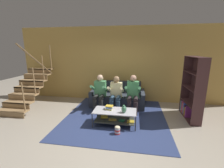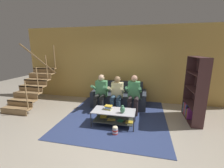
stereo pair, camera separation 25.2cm
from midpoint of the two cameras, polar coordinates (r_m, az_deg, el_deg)
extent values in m
plane|color=#AA9F8F|center=(4.05, 1.71, -17.21)|extent=(16.80, 16.80, 0.00)
cube|color=tan|center=(5.96, 6.33, 7.33)|extent=(8.40, 0.12, 2.90)
cube|color=#A58155|center=(5.76, -31.54, -7.93)|extent=(0.99, 0.28, 0.04)
cube|color=#91714A|center=(5.70, -32.34, -9.02)|extent=(0.99, 0.02, 0.19)
cube|color=#A58155|center=(5.89, -29.91, -5.39)|extent=(0.99, 0.28, 0.04)
cube|color=#91714A|center=(5.82, -30.67, -6.43)|extent=(0.99, 0.02, 0.19)
cube|color=#A58155|center=(6.04, -28.37, -2.96)|extent=(0.99, 0.28, 0.04)
cube|color=#91714A|center=(5.96, -29.09, -3.95)|extent=(0.99, 0.02, 0.19)
cube|color=#A58155|center=(6.20, -26.91, -0.65)|extent=(0.99, 0.28, 0.04)
cube|color=#91714A|center=(6.12, -27.59, -1.59)|extent=(0.99, 0.02, 0.19)
cube|color=#A58155|center=(6.37, -25.53, 1.54)|extent=(0.99, 0.28, 0.04)
cube|color=#91714A|center=(6.28, -26.17, 0.66)|extent=(0.99, 0.02, 0.19)
cube|color=#A58155|center=(6.55, -24.22, 3.61)|extent=(0.99, 0.28, 0.04)
cube|color=#91714A|center=(6.46, -24.83, 2.78)|extent=(0.99, 0.02, 0.19)
cube|color=#A58155|center=(6.75, -22.98, 5.56)|extent=(0.99, 0.28, 0.04)
cube|color=#91714A|center=(6.66, -23.56, 4.79)|extent=(0.99, 0.02, 0.19)
cylinder|color=#A58155|center=(5.32, -28.62, -3.88)|extent=(0.04, 0.04, 0.90)
cylinder|color=#A58155|center=(5.65, -25.40, 1.25)|extent=(0.04, 0.04, 0.90)
cylinder|color=#A58155|center=(6.03, -22.56, 5.77)|extent=(0.04, 0.04, 0.90)
cylinder|color=#A58155|center=(6.46, -20.04, 9.71)|extent=(0.04, 0.04, 0.90)
cylinder|color=brown|center=(5.78, -24.35, 7.98)|extent=(0.05, 1.69, 1.15)
cube|color=#2E343F|center=(5.55, 4.05, -6.02)|extent=(1.66, 0.92, 0.45)
cube|color=#272C35|center=(5.78, 4.67, -0.84)|extent=(1.66, 0.18, 0.40)
cube|color=#2E343F|center=(5.72, -4.87, -4.80)|extent=(0.13, 0.92, 0.57)
cube|color=#2E343F|center=(5.48, 13.41, -5.95)|extent=(0.13, 0.92, 0.57)
cylinder|color=#262625|center=(4.99, -4.84, -8.31)|extent=(0.14, 0.14, 0.45)
cylinder|color=#262625|center=(4.93, -2.60, -8.51)|extent=(0.14, 0.14, 0.45)
cylinder|color=#262625|center=(5.06, -4.30, -4.76)|extent=(0.14, 0.42, 0.14)
cylinder|color=#262625|center=(5.00, -2.10, -4.92)|extent=(0.14, 0.42, 0.14)
cube|color=#4E9260|center=(5.16, -2.61, -1.71)|extent=(0.38, 0.22, 0.54)
cylinder|color=#4E9260|center=(5.03, -5.39, -1.49)|extent=(0.09, 0.49, 0.31)
cylinder|color=#4E9260|center=(4.92, -0.88, -1.76)|extent=(0.09, 0.49, 0.31)
sphere|color=beige|center=(5.07, -2.65, 2.41)|extent=(0.21, 0.21, 0.21)
ellipsoid|color=black|center=(5.09, -2.60, 2.74)|extent=(0.21, 0.21, 0.13)
cylinder|color=#2B435A|center=(4.86, 1.49, -8.86)|extent=(0.14, 0.14, 0.45)
cylinder|color=#2B435A|center=(4.83, 3.85, -9.03)|extent=(0.14, 0.14, 0.45)
cylinder|color=#2B435A|center=(4.93, 1.91, -5.20)|extent=(0.14, 0.42, 0.14)
cylinder|color=#2B435A|center=(4.90, 4.22, -5.35)|extent=(0.14, 0.42, 0.14)
cube|color=beige|center=(5.05, 3.48, -2.25)|extent=(0.38, 0.22, 0.51)
cylinder|color=beige|center=(4.90, 0.80, -2.09)|extent=(0.09, 0.49, 0.31)
cylinder|color=beige|center=(4.84, 5.53, -2.35)|extent=(0.09, 0.49, 0.31)
sphere|color=#94734F|center=(4.96, 3.54, 1.76)|extent=(0.21, 0.21, 0.21)
ellipsoid|color=black|center=(4.98, 3.58, 2.10)|extent=(0.21, 0.21, 0.13)
cylinder|color=#2C2225|center=(4.79, 8.10, -9.31)|extent=(0.14, 0.14, 0.45)
cylinder|color=#2C2225|center=(4.78, 10.52, -9.45)|extent=(0.14, 0.14, 0.45)
cylinder|color=#2C2225|center=(4.86, 8.37, -5.60)|extent=(0.14, 0.42, 0.14)
cylinder|color=#2C2225|center=(4.86, 10.74, -5.73)|extent=(0.14, 0.42, 0.14)
cube|color=#49915E|center=(4.99, 9.80, -2.28)|extent=(0.38, 0.22, 0.57)
cylinder|color=#49915E|center=(4.81, 7.29, -2.06)|extent=(0.09, 0.49, 0.31)
cylinder|color=#49915E|center=(4.79, 12.14, -2.31)|extent=(0.09, 0.49, 0.31)
sphere|color=tan|center=(4.90, 9.97, 2.10)|extent=(0.21, 0.21, 0.21)
ellipsoid|color=black|center=(4.91, 9.99, 2.44)|extent=(0.21, 0.21, 0.13)
cube|color=#BCB9C3|center=(4.13, 2.45, -10.23)|extent=(1.16, 0.56, 0.02)
cube|color=#3B3F34|center=(4.24, 2.42, -13.48)|extent=(1.07, 0.52, 0.02)
cylinder|color=#333335|center=(4.11, -6.26, -13.49)|extent=(0.03, 0.03, 0.42)
cylinder|color=#333335|center=(3.93, 10.14, -14.98)|extent=(0.03, 0.03, 0.42)
cylinder|color=#333335|center=(4.57, -4.08, -10.60)|extent=(0.03, 0.03, 0.42)
cylinder|color=#333335|center=(4.40, 10.48, -11.75)|extent=(0.03, 0.03, 0.42)
cube|color=gold|center=(4.36, -1.50, -12.31)|extent=(0.21, 0.18, 0.03)
cube|color=gold|center=(4.20, 1.54, -13.46)|extent=(0.22, 0.12, 0.02)
cube|color=#298250|center=(4.16, 5.05, -13.76)|extent=(0.17, 0.16, 0.02)
cube|color=gold|center=(4.12, 8.45, -14.17)|extent=(0.20, 0.16, 0.02)
cube|color=navy|center=(4.87, 3.13, -11.66)|extent=(3.01, 3.45, 0.01)
cube|color=slate|center=(4.87, 3.13, -11.64)|extent=(1.65, 1.90, 0.00)
ellipsoid|color=#427C59|center=(3.98, 5.88, -9.69)|extent=(0.13, 0.13, 0.18)
cylinder|color=#427C59|center=(3.94, 5.91, -8.47)|extent=(0.06, 0.06, 0.04)
cube|color=gold|center=(4.21, 0.27, -9.43)|extent=(0.21, 0.19, 0.03)
cube|color=silver|center=(4.20, 0.43, -9.10)|extent=(0.20, 0.19, 0.03)
cube|color=#3762B8|center=(4.19, 0.31, -8.78)|extent=(0.20, 0.18, 0.03)
cube|color=gold|center=(4.18, 0.39, -8.39)|extent=(0.21, 0.17, 0.03)
cube|color=#45292B|center=(5.41, 28.56, -0.46)|extent=(0.30, 0.02, 1.85)
cube|color=#45292B|center=(4.42, 32.41, -3.67)|extent=(0.30, 0.02, 1.85)
cube|color=#45292B|center=(4.96, 31.79, -1.96)|extent=(0.04, 1.09, 1.85)
cube|color=#45292B|center=(5.20, 29.11, -11.68)|extent=(0.31, 1.06, 0.02)
cube|color=#45292B|center=(5.04, 29.68, -6.98)|extent=(0.31, 1.06, 0.02)
cube|color=#45292B|center=(4.91, 30.29, -1.90)|extent=(0.31, 1.06, 0.02)
cube|color=#45292B|center=(4.83, 30.92, 3.40)|extent=(0.31, 1.06, 0.02)
cube|color=#45292B|center=(4.79, 31.56, 8.72)|extent=(0.31, 1.06, 0.02)
cube|color=#6A94B3|center=(5.57, 27.78, -7.92)|extent=(0.24, 0.05, 0.34)
cube|color=#348D44|center=(5.52, 27.98, -8.06)|extent=(0.25, 0.04, 0.35)
cube|color=purple|center=(5.47, 27.90, -8.10)|extent=(0.21, 0.06, 0.37)
cube|color=#C83A36|center=(5.42, 28.16, -8.37)|extent=(0.23, 0.04, 0.36)
cube|color=#A0704C|center=(5.37, 28.33, -8.65)|extent=(0.23, 0.05, 0.35)
cube|color=purple|center=(5.31, 28.35, -8.71)|extent=(0.20, 0.05, 0.39)
cube|color=blue|center=(5.27, 28.76, -9.01)|extent=(0.25, 0.04, 0.37)
cube|color=#ABB644|center=(5.26, 28.82, -9.73)|extent=(0.25, 0.04, 0.25)
cube|color=#2F1E2D|center=(5.22, 28.91, -9.45)|extent=(0.24, 0.04, 0.33)
cube|color=orange|center=(5.18, 28.79, -9.93)|extent=(0.19, 0.04, 0.28)
cube|color=#2F2A24|center=(5.15, 29.31, -10.14)|extent=(0.27, 0.03, 0.27)
cube|color=#8C3090|center=(5.09, 29.26, -9.94)|extent=(0.22, 0.06, 0.35)
cylinder|color=red|center=(3.88, 3.13, -18.29)|extent=(0.14, 0.14, 0.04)
cylinder|color=white|center=(3.86, 3.14, -17.75)|extent=(0.14, 0.14, 0.04)
cylinder|color=red|center=(3.84, 3.15, -17.21)|extent=(0.14, 0.14, 0.04)
cylinder|color=white|center=(3.82, 3.16, -16.65)|extent=(0.14, 0.14, 0.04)
ellipsoid|color=beige|center=(3.80, 3.17, -16.15)|extent=(0.13, 0.13, 0.05)
camera|label=1|loc=(0.13, -88.36, 0.38)|focal=24.00mm
camera|label=2|loc=(0.13, 91.64, -0.38)|focal=24.00mm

